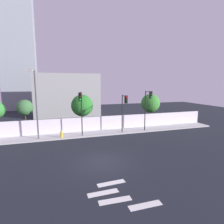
{
  "coord_description": "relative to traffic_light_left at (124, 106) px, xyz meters",
  "views": [
    {
      "loc": [
        -3.41,
        -13.35,
        6.15
      ],
      "look_at": [
        2.9,
        6.5,
        2.95
      ],
      "focal_mm": 29.16,
      "sensor_mm": 36.0,
      "label": 1
    }
  ],
  "objects": [
    {
      "name": "traffic_light_left",
      "position": [
        0.0,
        0.0,
        0.0
      ],
      "size": [
        0.38,
        1.81,
        4.71
      ],
      "color": "black",
      "rests_on": "sidewalk"
    },
    {
      "name": "crosswalk_marking",
      "position": [
        -4.75,
        -11.24,
        -3.6
      ],
      "size": [
        3.6,
        3.04,
        0.01
      ],
      "color": "silver",
      "rests_on": "ground"
    },
    {
      "name": "roadside_tree_rightmost",
      "position": [
        5.9,
        4.19,
        -0.32
      ],
      "size": [
        2.81,
        2.81,
        4.7
      ],
      "color": "brown",
      "rests_on": "ground"
    },
    {
      "name": "sidewalk",
      "position": [
        -4.5,
        1.48,
        -3.53
      ],
      "size": [
        36.0,
        2.4,
        0.15
      ],
      "primitive_type": "cube",
      "color": "#AEAEAE",
      "rests_on": "ground"
    },
    {
      "name": "ground_plane",
      "position": [
        -4.5,
        -6.72,
        -3.6
      ],
      "size": [
        80.0,
        80.0,
        0.0
      ],
      "primitive_type": "plane",
      "color": "black"
    },
    {
      "name": "traffic_light_right",
      "position": [
        3.32,
        0.26,
        0.27
      ],
      "size": [
        0.39,
        1.35,
        5.15
      ],
      "color": "black",
      "rests_on": "sidewalk"
    },
    {
      "name": "traffic_light_center",
      "position": [
        -5.12,
        0.08,
        0.28
      ],
      "size": [
        0.58,
        1.71,
        5.13
      ],
      "color": "black",
      "rests_on": "sidewalk"
    },
    {
      "name": "roadside_tree_midleft",
      "position": [
        -11.4,
        4.19,
        -0.32
      ],
      "size": [
        1.96,
        1.96,
        4.29
      ],
      "color": "brown",
      "rests_on": "ground"
    },
    {
      "name": "fire_hydrant",
      "position": [
        -7.32,
        0.71,
        -3.03
      ],
      "size": [
        0.44,
        0.26,
        0.79
      ],
      "color": "gold",
      "rests_on": "sidewalk"
    },
    {
      "name": "low_building_distant",
      "position": [
        -5.47,
        16.77,
        0.45
      ],
      "size": [
        12.15,
        6.0,
        8.1
      ],
      "primitive_type": "cube",
      "color": "#949494",
      "rests_on": "ground"
    },
    {
      "name": "tower_on_skyline",
      "position": [
        -15.5,
        28.77,
        12.08
      ],
      "size": [
        7.48,
        5.0,
        31.38
      ],
      "primitive_type": "cube",
      "color": "gray",
      "rests_on": "ground"
    },
    {
      "name": "street_lamp_curbside",
      "position": [
        -9.82,
        0.85,
        0.87
      ],
      "size": [
        0.7,
        1.64,
        7.46
      ],
      "color": "#4C4C51",
      "rests_on": "sidewalk"
    },
    {
      "name": "perimeter_wall",
      "position": [
        -4.5,
        2.77,
        -2.55
      ],
      "size": [
        36.0,
        0.18,
        1.8
      ],
      "primitive_type": "cube",
      "color": "silver",
      "rests_on": "sidewalk"
    },
    {
      "name": "roadside_tree_midright",
      "position": [
        -4.4,
        4.19,
        -0.3
      ],
      "size": [
        2.92,
        2.92,
        4.78
      ],
      "color": "brown",
      "rests_on": "ground"
    }
  ]
}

